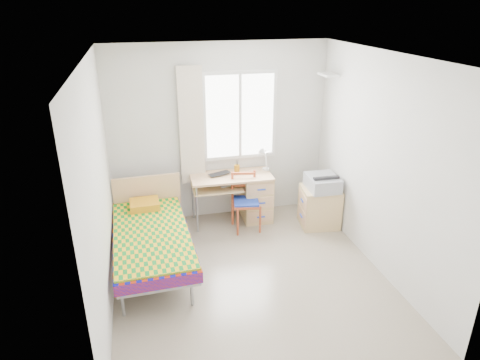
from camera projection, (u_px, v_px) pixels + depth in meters
name	position (u px, v px, depth m)	size (l,w,h in m)	color
floor	(250.00, 277.00, 5.20)	(3.50, 3.50, 0.00)	#BCAD93
ceiling	(252.00, 56.00, 4.19)	(3.50, 3.50, 0.00)	white
wall_back	(220.00, 134.00, 6.26)	(3.20, 3.20, 0.00)	silver
wall_left	(99.00, 193.00, 4.35)	(3.50, 3.50, 0.00)	silver
wall_right	(381.00, 166.00, 5.05)	(3.50, 3.50, 0.00)	silver
window	(240.00, 116.00, 6.21)	(1.10, 0.04, 1.30)	white
curtain	(191.00, 127.00, 6.05)	(0.35, 0.05, 1.70)	#FCE9D0
floating_shelf	(329.00, 75.00, 5.94)	(0.20, 0.32, 0.03)	white
bed	(151.00, 234.00, 5.33)	(0.97, 1.99, 0.85)	#93959B
desk	(252.00, 194.00, 6.45)	(1.20, 0.58, 0.74)	tan
chair	(246.00, 197.00, 6.17)	(0.43, 0.43, 0.85)	#A74720
cabinet	(319.00, 207.00, 6.30)	(0.60, 0.55, 0.59)	tan
printer	(322.00, 182.00, 6.13)	(0.44, 0.50, 0.21)	#A0A2A8
laptop	(221.00, 175.00, 6.23)	(0.33, 0.21, 0.03)	black
pen_cup	(237.00, 168.00, 6.38)	(0.08, 0.08, 0.10)	orange
task_lamp	(264.00, 157.00, 6.23)	(0.23, 0.32, 0.41)	white
book	(219.00, 185.00, 6.30)	(0.15, 0.21, 0.02)	gray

